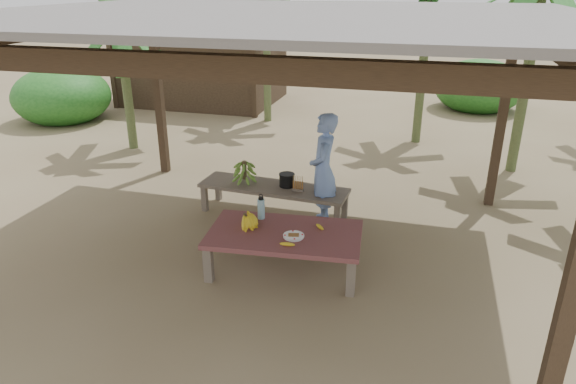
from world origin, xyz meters
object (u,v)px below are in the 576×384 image
(work_table, at_px, (285,237))
(ripe_banana_bunch, at_px, (245,219))
(plate, at_px, (294,236))
(cooking_pot, at_px, (287,180))
(bench, at_px, (274,190))
(water_flask, at_px, (261,208))
(woman, at_px, (323,170))

(work_table, xyz_separation_m, ripe_banana_bunch, (-0.50, 0.02, 0.16))
(ripe_banana_bunch, distance_m, plate, 0.65)
(ripe_banana_bunch, height_order, plate, ripe_banana_bunch)
(cooking_pot, bearing_deg, ripe_banana_bunch, -93.83)
(work_table, distance_m, bench, 1.59)
(work_table, relative_size, ripe_banana_bunch, 6.08)
(bench, bearing_deg, ripe_banana_bunch, -82.62)
(ripe_banana_bunch, bearing_deg, work_table, -2.22)
(bench, distance_m, ripe_banana_bunch, 1.47)
(work_table, xyz_separation_m, plate, (0.14, -0.11, 0.08))
(water_flask, bearing_deg, cooking_pot, 90.63)
(work_table, height_order, bench, work_table)
(woman, bearing_deg, water_flask, -33.28)
(plate, xyz_separation_m, cooking_pot, (-0.54, 1.63, 0.03))
(ripe_banana_bunch, height_order, cooking_pot, ripe_banana_bunch)
(plate, height_order, cooking_pot, cooking_pot)
(ripe_banana_bunch, bearing_deg, woman, 64.47)
(work_table, relative_size, plate, 7.64)
(bench, height_order, water_flask, water_flask)
(work_table, bearing_deg, woman, 78.06)
(water_flask, distance_m, woman, 1.26)
(bench, relative_size, water_flask, 6.78)
(work_table, bearing_deg, ripe_banana_bunch, 172.44)
(work_table, height_order, ripe_banana_bunch, ripe_banana_bunch)
(ripe_banana_bunch, bearing_deg, plate, -11.04)
(plate, xyz_separation_m, water_flask, (-0.52, 0.39, 0.12))
(plate, relative_size, water_flask, 0.75)
(cooking_pot, bearing_deg, water_flask, -89.37)
(bench, bearing_deg, cooking_pot, 19.36)
(plate, bearing_deg, bench, 114.66)
(work_table, height_order, woman, woman)
(water_flask, height_order, cooking_pot, water_flask)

